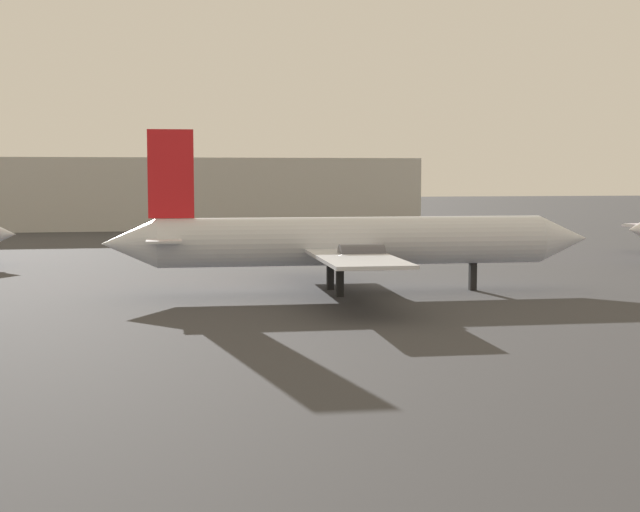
{
  "coord_description": "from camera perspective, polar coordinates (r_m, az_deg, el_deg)",
  "views": [
    {
      "loc": [
        -3.74,
        -9.46,
        7.94
      ],
      "look_at": [
        7.78,
        50.67,
        2.48
      ],
      "focal_mm": 51.85,
      "sensor_mm": 36.0,
      "label": 1
    }
  ],
  "objects": [
    {
      "name": "terminal_building",
      "position": [
        140.34,
        -10.69,
        3.85
      ],
      "size": [
        79.0,
        20.82,
        10.2
      ],
      "primitive_type": "cube",
      "color": "#B7B7B2",
      "rests_on": "ground_plane"
    },
    {
      "name": "airplane_distant",
      "position": [
        61.5,
        1.82,
        0.92
      ],
      "size": [
        33.04,
        26.35,
        10.77
      ],
      "rotation": [
        0.0,
        0.0,
        -0.03
      ],
      "color": "silver",
      "rests_on": "ground_plane"
    }
  ]
}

